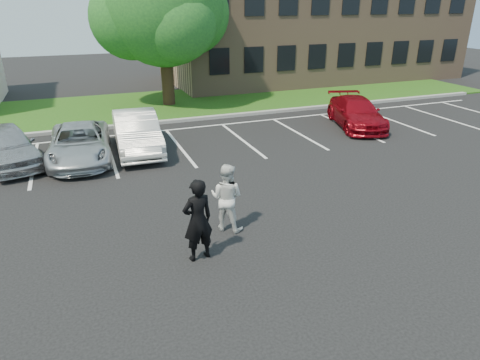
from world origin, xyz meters
The scene contains 12 objects.
ground_plane centered at (0.00, 0.00, 0.00)m, with size 90.00×90.00×0.00m, color black.
curb centered at (0.00, 12.00, 0.07)m, with size 40.00×0.30×0.15m, color gray.
grass_strip centered at (0.00, 16.00, 0.04)m, with size 44.00×8.00×0.08m, color #10500F.
stall_lines centered at (1.40, 8.95, 0.01)m, with size 34.00×5.36×0.01m.
office_building centered at (14.00, 21.99, 4.16)m, with size 22.40×10.40×8.30m.
tree centered at (1.36, 15.95, 5.35)m, with size 7.80×7.20×8.80m.
man_black_suit centered at (-1.56, -0.35, 1.01)m, with size 0.74×0.48×2.02m, color black.
man_white_shirt centered at (-0.46, 0.77, 0.92)m, with size 0.89×0.70×1.84m, color silver.
car_silver_west centered at (-6.40, 8.24, 0.74)m, with size 1.75×4.35×1.48m, color #AEAEB3.
car_silver_minivan centered at (-3.88, 7.85, 0.66)m, with size 2.21×4.79×1.33m, color silver.
car_white_sedan centered at (-1.68, 8.21, 0.78)m, with size 1.65×4.74×1.56m, color silver.
car_red_compact centered at (8.74, 8.07, 0.68)m, with size 1.91×4.70×1.36m, color maroon.
Camera 1 is at (-3.77, -8.79, 5.66)m, focal length 32.00 mm.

